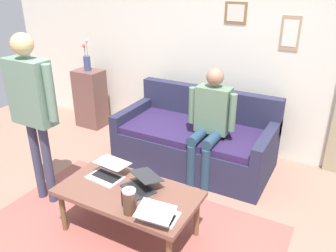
% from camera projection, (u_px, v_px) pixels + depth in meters
% --- Properties ---
extents(ground_plane, '(7.68, 7.68, 0.00)m').
position_uv_depth(ground_plane, '(129.00, 236.00, 3.13)').
color(ground_plane, '#9B6D5C').
extents(area_rug, '(2.66, 1.77, 0.01)m').
position_uv_depth(area_rug, '(124.00, 238.00, 3.11)').
color(area_rug, '#99524A').
rests_on(area_rug, ground_plane).
extents(back_wall, '(7.04, 0.11, 2.70)m').
position_uv_depth(back_wall, '(223.00, 46.00, 4.34)').
color(back_wall, silver).
rests_on(back_wall, ground_plane).
extents(couch, '(1.85, 0.94, 0.88)m').
position_uv_depth(couch, '(196.00, 140.00, 4.24)').
color(couch, '#262742').
rests_on(couch, ground_plane).
extents(coffee_table, '(1.24, 0.66, 0.45)m').
position_uv_depth(coffee_table, '(128.00, 195.00, 3.02)').
color(coffee_table, brown).
rests_on(coffee_table, ground_plane).
extents(laptop_left, '(0.35, 0.35, 0.12)m').
position_uv_depth(laptop_left, '(108.00, 172.00, 3.20)').
color(laptop_left, silver).
rests_on(laptop_left, coffee_table).
extents(laptop_center, '(0.39, 0.39, 0.13)m').
position_uv_depth(laptop_center, '(141.00, 184.00, 3.02)').
color(laptop_center, '#28282D').
rests_on(laptop_center, coffee_table).
extents(laptop_right, '(0.31, 0.30, 0.13)m').
position_uv_depth(laptop_right, '(158.00, 215.00, 2.65)').
color(laptop_right, silver).
rests_on(laptop_right, coffee_table).
extents(french_press, '(0.13, 0.11, 0.24)m').
position_uv_depth(french_press, '(129.00, 201.00, 2.69)').
color(french_press, '#4C3323').
rests_on(french_press, coffee_table).
extents(side_shelf, '(0.42, 0.32, 0.87)m').
position_uv_depth(side_shelf, '(91.00, 99.00, 5.24)').
color(side_shelf, brown).
rests_on(side_shelf, ground_plane).
extents(flower_vase, '(0.10, 0.10, 0.45)m').
position_uv_depth(flower_vase, '(87.00, 61.00, 5.01)').
color(flower_vase, '#384673').
rests_on(flower_vase, side_shelf).
extents(person_standing, '(0.60, 0.20, 1.73)m').
position_uv_depth(person_standing, '(32.00, 100.00, 3.21)').
color(person_standing, '#3A3B53').
rests_on(person_standing, ground_plane).
extents(person_seated, '(0.55, 0.51, 1.28)m').
position_uv_depth(person_seated, '(210.00, 119.00, 3.77)').
color(person_seated, '#233C52').
rests_on(person_seated, ground_plane).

